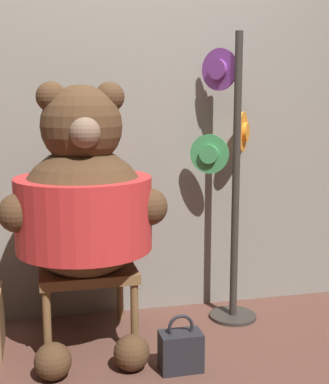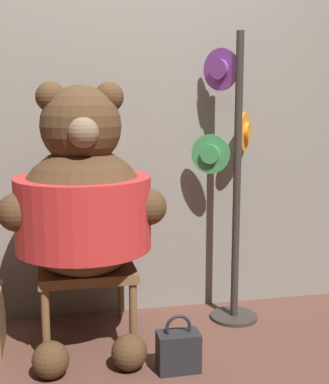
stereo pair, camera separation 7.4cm
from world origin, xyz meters
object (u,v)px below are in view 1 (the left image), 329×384
hat_display_rack (230,175)px  handbag_on_ground (181,350)px  teddy_bear (84,204)px  chair (84,252)px

hat_display_rack → handbag_on_ground: (-0.45, -0.59, -0.76)m
hat_display_rack → handbag_on_ground: bearing=-127.6°
teddy_bear → hat_display_rack: hat_display_rack is taller
teddy_bear → hat_display_rack: size_ratio=0.83×
teddy_bear → handbag_on_ground: teddy_bear is taller
teddy_bear → handbag_on_ground: 0.86m
teddy_bear → hat_display_rack: 0.91m
hat_display_rack → teddy_bear: bearing=-165.0°
handbag_on_ground → hat_display_rack: bearing=52.4°
chair → hat_display_rack: size_ratio=0.53×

